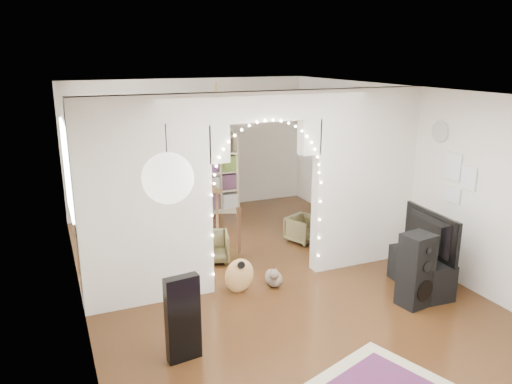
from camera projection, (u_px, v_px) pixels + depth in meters
name	position (u px, v px, depth m)	size (l,w,h in m)	color
floor	(264.00, 279.00, 7.27)	(7.50, 7.50, 0.00)	black
ceiling	(265.00, 91.00, 6.55)	(5.00, 7.50, 0.02)	white
wall_back	(190.00, 146.00, 10.23)	(5.00, 0.02, 2.70)	silver
wall_front	(478.00, 316.00, 3.59)	(5.00, 0.02, 2.70)	silver
wall_left	(74.00, 212.00, 5.96)	(0.02, 7.50, 2.70)	silver
wall_right	(409.00, 173.00, 7.86)	(0.02, 7.50, 2.70)	silver
divider_wall	(265.00, 185.00, 6.89)	(5.00, 0.20, 2.70)	silver
fairy_lights	(269.00, 178.00, 6.74)	(1.64, 0.04, 1.60)	#FFEABF
window	(67.00, 168.00, 7.52)	(0.04, 1.20, 1.40)	white
wall_clock	(441.00, 131.00, 7.12)	(0.31, 0.31, 0.03)	white
picture_frames	(457.00, 178.00, 6.93)	(0.02, 0.50, 0.70)	white
paper_lantern	(168.00, 178.00, 3.82)	(0.40, 0.40, 0.40)	white
ceiling_fan	(217.00, 101.00, 8.40)	(1.10, 1.10, 0.30)	gold
guitar_case	(183.00, 319.00, 5.24)	(0.37, 0.12, 0.96)	black
acoustic_guitar	(239.00, 262.00, 6.74)	(0.43, 0.18, 1.04)	tan
tabby_cat	(274.00, 277.00, 7.01)	(0.34, 0.50, 0.34)	brown
floor_speaker	(416.00, 270.00, 6.40)	(0.43, 0.39, 0.98)	black
media_console	(421.00, 272.00, 6.92)	(0.40, 1.00, 0.50)	black
tv	(424.00, 234.00, 6.77)	(1.07, 0.14, 0.62)	black
bookcase	(200.00, 173.00, 10.20)	(1.57, 0.40, 1.61)	beige
dining_table	(184.00, 193.00, 9.24)	(1.24, 0.87, 0.76)	brown
flower_vase	(184.00, 184.00, 9.19)	(0.18, 0.18, 0.19)	silver
dining_chair_left	(212.00, 247.00, 7.84)	(0.50, 0.52, 0.47)	#4D4526
dining_chair_right	(303.00, 229.00, 8.68)	(0.48, 0.50, 0.45)	#4D4526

